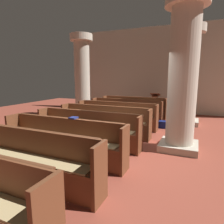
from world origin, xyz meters
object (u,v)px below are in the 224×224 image
at_px(pillar_aisle_side, 189,74).
at_px(lectern, 155,105).
at_px(pew_row_0, 134,106).
at_px(pew_row_3, 104,120).
at_px(pew_row_2, 117,114).
at_px(pillar_far_side, 82,75).
at_px(pew_row_5, 63,138).
at_px(kneeler_box_navy, 164,124).
at_px(pillar_aisle_rear, 183,73).
at_px(pew_row_6, 25,156).
at_px(pew_row_4, 87,127).
at_px(pew_row_1, 126,110).
at_px(hymn_book, 73,118).

distance_m(pillar_aisle_side, lectern, 2.88).
bearing_deg(pew_row_0, pew_row_3, -90.00).
distance_m(pew_row_2, pillar_far_side, 3.11).
height_order(pew_row_2, pillar_aisle_side, pillar_aisle_side).
distance_m(pew_row_2, pew_row_5, 3.27).
bearing_deg(pew_row_3, pillar_far_side, 133.49).
distance_m(pillar_far_side, kneeler_box_navy, 4.51).
relative_size(pew_row_0, pillar_aisle_side, 0.81).
xyz_separation_m(pillar_aisle_side, pillar_aisle_rear, (-0.00, -3.16, -0.00)).
height_order(pew_row_2, pew_row_3, same).
distance_m(pew_row_6, lectern, 7.85).
xyz_separation_m(pew_row_3, pew_row_5, (0.00, -2.18, 0.00)).
distance_m(pew_row_4, pillar_aisle_rear, 2.90).
bearing_deg(pew_row_6, pillar_far_side, 112.25).
bearing_deg(pillar_far_side, pew_row_1, -7.25).
relative_size(pew_row_4, pew_row_6, 1.00).
bearing_deg(pew_row_3, pew_row_5, -90.00).
bearing_deg(pew_row_1, pew_row_0, 90.00).
bearing_deg(pew_row_4, pew_row_2, 90.00).
bearing_deg(pillar_far_side, hymn_book, -60.43).
xyz_separation_m(pew_row_2, kneeler_box_navy, (1.68, 0.62, -0.39)).
bearing_deg(pillar_aisle_rear, pew_row_2, 148.01).
xyz_separation_m(pew_row_3, kneeler_box_navy, (1.68, 1.71, -0.39)).
xyz_separation_m(pew_row_2, pillar_aisle_rear, (2.40, -1.50, 1.48)).
bearing_deg(pew_row_1, pew_row_2, -90.00).
bearing_deg(pillar_far_side, pillar_aisle_rear, -31.29).
bearing_deg(pew_row_6, pillar_aisle_rear, 49.98).
relative_size(pew_row_5, pillar_far_side, 0.81).
bearing_deg(pew_row_5, kneeler_box_navy, 66.61).
relative_size(pew_row_3, pew_row_4, 1.00).
bearing_deg(lectern, pew_row_1, -107.79).
relative_size(pew_row_4, pillar_aisle_rear, 0.81).
xyz_separation_m(pew_row_3, pew_row_4, (0.00, -1.09, 0.00)).
bearing_deg(pew_row_4, hymn_book, -78.51).
bearing_deg(pew_row_6, pew_row_1, 90.00).
relative_size(pew_row_4, pew_row_5, 1.00).
relative_size(pillar_far_side, lectern, 3.55).
height_order(pew_row_0, pew_row_3, same).
bearing_deg(pew_row_1, pillar_aisle_rear, -47.16).
distance_m(pew_row_0, pew_row_4, 4.36).
bearing_deg(pillar_aisle_side, pillar_aisle_rear, -90.00).
xyz_separation_m(pew_row_4, pillar_aisle_rear, (2.40, 0.68, 1.48)).
distance_m(pew_row_2, kneeler_box_navy, 1.83).
bearing_deg(pew_row_2, hymn_book, -86.61).
height_order(pew_row_0, pew_row_6, same).
height_order(pew_row_4, hymn_book, hymn_book).
xyz_separation_m(pillar_far_side, lectern, (3.11, 2.07, -1.54)).
distance_m(pillar_aisle_side, kneeler_box_navy, 2.26).
xyz_separation_m(pew_row_4, pillar_aisle_side, (2.40, 3.84, 1.48)).
bearing_deg(pew_row_5, pillar_far_side, 116.78).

